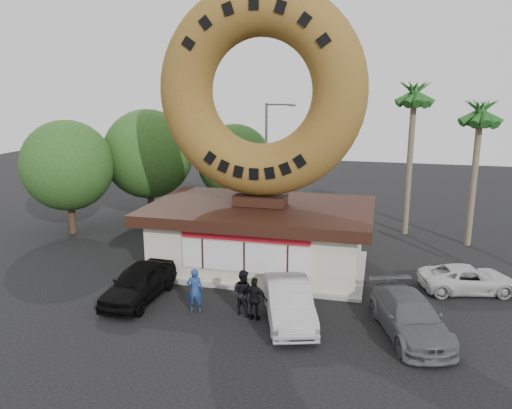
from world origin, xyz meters
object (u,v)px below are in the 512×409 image
at_px(giant_donut, 261,92).
at_px(person_center, 243,292).
at_px(street_lamp, 268,154).
at_px(car_grey, 410,316).
at_px(person_left, 195,290).
at_px(person_right, 255,299).
at_px(car_black, 139,283).
at_px(donut_shop, 260,234).
at_px(car_white, 468,279).
at_px(car_silver, 289,302).

bearing_deg(giant_donut, person_center, -83.63).
relative_size(street_lamp, car_grey, 1.59).
relative_size(person_left, person_right, 1.06).
distance_m(giant_donut, car_black, 10.52).
bearing_deg(person_center, car_black, 18.90).
relative_size(donut_shop, person_right, 6.30).
bearing_deg(person_center, giant_donut, -61.73).
bearing_deg(person_left, donut_shop, -115.88).
distance_m(street_lamp, car_white, 16.47).
xyz_separation_m(car_silver, car_white, (7.39, 4.83, -0.20)).
xyz_separation_m(person_center, car_grey, (6.53, -0.14, -0.22)).
relative_size(street_lamp, car_white, 1.86).
bearing_deg(car_white, car_grey, 136.85).
bearing_deg(person_center, car_silver, -161.78).
height_order(person_center, car_silver, person_center).
bearing_deg(giant_donut, person_right, -78.45).
height_order(person_right, car_grey, person_right).
distance_m(giant_donut, person_right, 10.01).
relative_size(giant_donut, person_left, 5.40).
bearing_deg(car_black, street_lamp, 83.00).
relative_size(person_center, car_grey, 0.38).
bearing_deg(car_white, car_black, 94.18).
relative_size(donut_shop, street_lamp, 1.40).
relative_size(street_lamp, person_right, 4.50).
relative_size(person_left, car_white, 0.44).
height_order(street_lamp, person_right, street_lamp).
height_order(donut_shop, street_lamp, street_lamp).
distance_m(person_left, car_silver, 3.91).
xyz_separation_m(giant_donut, person_right, (1.21, -5.93, -7.98)).
relative_size(donut_shop, giant_donut, 1.10).
xyz_separation_m(person_right, car_grey, (5.94, 0.25, -0.16)).
distance_m(person_left, person_center, 2.01).
distance_m(car_black, car_white, 14.78).
distance_m(street_lamp, car_black, 15.89).
bearing_deg(giant_donut, car_black, -128.29).
relative_size(street_lamp, car_black, 1.74).
bearing_deg(person_right, person_center, -26.06).
distance_m(person_left, car_white, 12.35).
bearing_deg(street_lamp, donut_shop, -79.50).
relative_size(street_lamp, person_center, 4.21).
distance_m(donut_shop, giant_donut, 7.10).
relative_size(person_center, car_black, 0.41).
height_order(person_left, person_right, person_left).
xyz_separation_m(person_left, person_center, (1.99, 0.26, 0.01)).
bearing_deg(giant_donut, street_lamp, 100.51).
relative_size(donut_shop, car_grey, 2.23).
xyz_separation_m(donut_shop, car_black, (-4.17, -5.26, -0.98)).
height_order(donut_shop, person_right, donut_shop).
distance_m(person_right, car_white, 10.10).
height_order(car_black, car_white, car_black).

